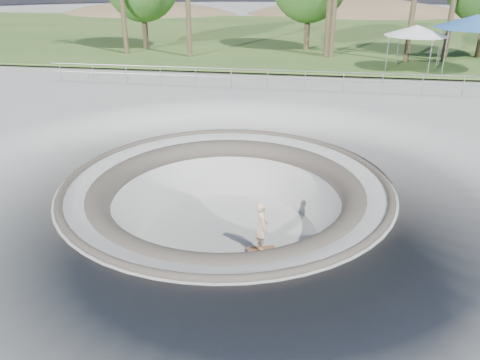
% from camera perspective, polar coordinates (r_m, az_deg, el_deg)
% --- Properties ---
extents(ground, '(180.00, 180.00, 0.00)m').
position_cam_1_polar(ground, '(14.69, -1.65, -0.31)').
color(ground, '#AAA9A5').
rests_on(ground, ground).
extents(skate_bowl, '(14.00, 14.00, 4.10)m').
position_cam_1_polar(skate_bowl, '(15.55, -1.57, -6.44)').
color(skate_bowl, '#AAA9A5').
rests_on(skate_bowl, ground).
extents(grass_strip, '(180.00, 36.00, 0.12)m').
position_cam_1_polar(grass_strip, '(47.53, 6.31, 17.17)').
color(grass_strip, '#395923').
rests_on(grass_strip, ground).
extents(distant_hills, '(103.20, 45.00, 28.60)m').
position_cam_1_polar(distant_hills, '(71.50, 10.29, 13.49)').
color(distant_hills, brown).
rests_on(distant_hills, ground).
extents(safety_railing, '(25.00, 0.06, 1.03)m').
position_cam_1_polar(safety_railing, '(25.81, 3.39, 12.21)').
color(safety_railing, '#95979E').
rests_on(safety_railing, ground).
extents(skateboard, '(0.94, 0.51, 0.09)m').
position_cam_1_polar(skateboard, '(14.73, 2.59, -8.37)').
color(skateboard, brown).
rests_on(skateboard, ground).
extents(skater, '(0.56, 0.68, 1.60)m').
position_cam_1_polar(skater, '(14.30, 2.65, -5.60)').
color(skater, beige).
rests_on(skater, skateboard).
extents(canopy_white, '(4.93, 4.93, 2.70)m').
position_cam_1_polar(canopy_white, '(31.85, 20.72, 16.66)').
color(canopy_white, '#95979E').
rests_on(canopy_white, ground).
extents(canopy_blue, '(6.57, 6.57, 3.36)m').
position_cam_1_polar(canopy_blue, '(32.57, 26.85, 16.84)').
color(canopy_blue, '#95979E').
rests_on(canopy_blue, ground).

